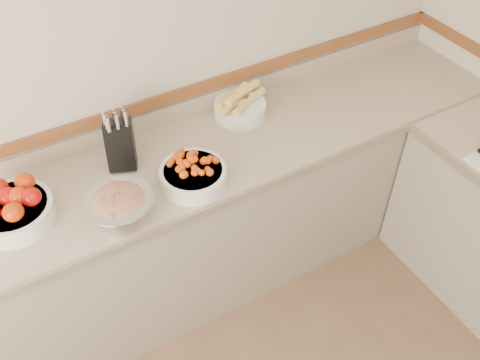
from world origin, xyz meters
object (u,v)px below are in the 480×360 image
tomato_bowl (12,208)px  cherry_tomato_bowl (193,173)px  knife_block (120,144)px  corn_bowl (240,106)px  rhubarb_bowl (120,208)px

tomato_bowl → cherry_tomato_bowl: bearing=-13.0°
knife_block → tomato_bowl: size_ratio=0.92×
tomato_bowl → corn_bowl: (1.18, 0.15, -0.01)m
tomato_bowl → cherry_tomato_bowl: 0.77m
tomato_bowl → corn_bowl: tomato_bowl is taller
cherry_tomato_bowl → tomato_bowl: bearing=167.0°
tomato_bowl → cherry_tomato_bowl: size_ratio=1.10×
knife_block → rhubarb_bowl: knife_block is taller
cherry_tomato_bowl → corn_bowl: bearing=37.2°
cherry_tomato_bowl → corn_bowl: size_ratio=1.02×
cherry_tomato_bowl → rhubarb_bowl: size_ratio=1.05×
corn_bowl → rhubarb_bowl: size_ratio=1.02×
tomato_bowl → rhubarb_bowl: 0.45m
cherry_tomato_bowl → rhubarb_bowl: (-0.37, -0.06, 0.03)m
knife_block → rhubarb_bowl: size_ratio=1.05×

